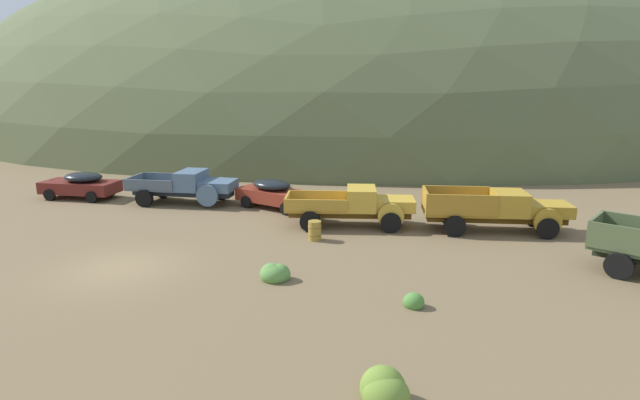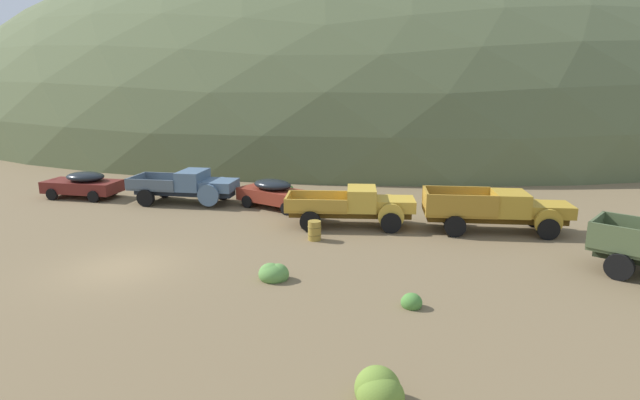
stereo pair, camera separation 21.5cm
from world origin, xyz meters
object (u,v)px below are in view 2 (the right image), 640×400
at_px(car_oxblood, 80,184).
at_px(truck_faded_yellow, 360,206).
at_px(truck_chalk_blue, 192,186).
at_px(oil_drum_spare, 314,231).
at_px(truck_mustard, 506,211).
at_px(car_rust_red, 278,194).

height_order(car_oxblood, truck_faded_yellow, truck_faded_yellow).
xyz_separation_m(truck_chalk_blue, truck_faded_yellow, (10.24, -0.78, -0.02)).
relative_size(truck_faded_yellow, oil_drum_spare, 7.38).
bearing_deg(truck_chalk_blue, truck_mustard, -9.20).
height_order(truck_chalk_blue, truck_faded_yellow, same).
height_order(car_rust_red, truck_faded_yellow, truck_faded_yellow).
distance_m(car_oxblood, car_rust_red, 12.25).
relative_size(car_rust_red, oil_drum_spare, 5.67).
bearing_deg(truck_mustard, car_oxblood, 168.93).
distance_m(truck_chalk_blue, truck_mustard, 16.77).
height_order(car_rust_red, oil_drum_spare, car_rust_red).
bearing_deg(oil_drum_spare, truck_faded_yellow, 67.78).
height_order(truck_chalk_blue, truck_mustard, truck_mustard).
height_order(car_oxblood, oil_drum_spare, car_oxblood).
xyz_separation_m(truck_faded_yellow, truck_mustard, (6.50, 1.66, 0.03)).
height_order(truck_faded_yellow, oil_drum_spare, truck_faded_yellow).
xyz_separation_m(car_oxblood, truck_chalk_blue, (6.98, 1.34, 0.19)).
xyz_separation_m(truck_chalk_blue, oil_drum_spare, (9.09, -3.61, -0.58)).
xyz_separation_m(car_oxblood, car_rust_red, (12.06, 2.15, -0.00)).
height_order(truck_faded_yellow, truck_mustard, truck_mustard).
bearing_deg(car_oxblood, truck_faded_yellow, 171.46).
distance_m(truck_mustard, oil_drum_spare, 8.90).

